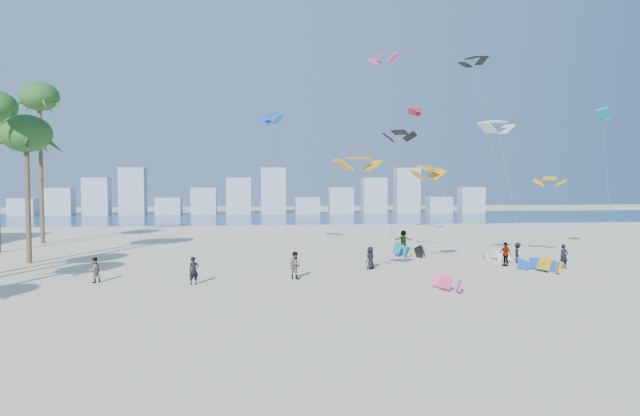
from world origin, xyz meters
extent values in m
plane|color=beige|center=(0.00, 0.00, 0.00)|extent=(220.00, 220.00, 0.00)
plane|color=navy|center=(0.00, 72.00, 0.01)|extent=(220.00, 220.00, 0.00)
imported|color=black|center=(-5.16, 12.60, 0.86)|extent=(0.75, 0.64, 1.72)
imported|color=gray|center=(1.14, 13.98, 0.90)|extent=(1.11, 1.09, 1.80)
imported|color=black|center=(6.80, 17.41, 0.82)|extent=(0.93, 0.93, 1.63)
imported|color=gray|center=(17.05, 17.81, 0.90)|extent=(0.82, 1.14, 1.79)
imported|color=black|center=(18.59, 19.04, 0.80)|extent=(0.93, 1.18, 1.60)
imported|color=gray|center=(11.72, 27.29, 0.94)|extent=(1.79, 1.39, 1.89)
imported|color=black|center=(20.71, 16.13, 0.89)|extent=(0.68, 0.48, 1.77)
imported|color=gray|center=(-11.41, 13.89, 0.80)|extent=(0.97, 0.98, 1.60)
cylinder|color=#595959|center=(4.71, 8.46, 3.86)|extent=(0.14, 3.59, 7.72)
cylinder|color=#595959|center=(8.70, 18.33, 5.00)|extent=(1.55, 3.02, 10.00)
cylinder|color=#595959|center=(15.59, 13.71, 5.22)|extent=(0.66, 3.72, 10.45)
cylinder|color=#595959|center=(0.55, 24.69, 5.93)|extent=(1.55, 2.64, 11.87)
cylinder|color=#595959|center=(14.08, 30.39, 6.65)|extent=(0.06, 3.57, 13.31)
cylinder|color=#595959|center=(21.93, 17.18, 3.27)|extent=(0.98, 5.25, 6.55)
cylinder|color=#595959|center=(10.24, 26.70, 8.90)|extent=(0.18, 4.87, 17.81)
cylinder|color=#595959|center=(24.69, 17.31, 5.86)|extent=(0.13, 2.06, 11.73)
cylinder|color=#595959|center=(11.95, 12.98, 3.62)|extent=(2.89, 5.76, 7.26)
cylinder|color=#595959|center=(20.11, 27.80, 9.00)|extent=(1.80, 5.86, 18.01)
cylinder|color=brown|center=(-18.75, 23.00, 4.97)|extent=(0.40, 0.40, 9.93)
ellipsoid|color=#22531D|center=(-18.75, 23.00, 9.93)|extent=(3.80, 3.80, 2.85)
cylinder|color=brown|center=(-22.74, 37.00, 7.31)|extent=(0.40, 0.40, 14.62)
ellipsoid|color=#22531D|center=(-22.74, 37.00, 14.62)|extent=(3.80, 3.80, 2.85)
cube|color=#9EADBF|center=(-42.00, 82.00, 1.50)|extent=(4.40, 3.00, 3.00)
cube|color=#9EADBF|center=(-35.80, 82.00, 2.40)|extent=(4.40, 3.00, 4.80)
cube|color=#9EADBF|center=(-29.60, 82.00, 3.30)|extent=(4.40, 3.00, 6.60)
cube|color=#9EADBF|center=(-23.40, 82.00, 4.20)|extent=(4.40, 3.00, 8.40)
cube|color=#9EADBF|center=(-17.20, 82.00, 1.50)|extent=(4.40, 3.00, 3.00)
cube|color=#9EADBF|center=(-11.00, 82.00, 2.40)|extent=(4.40, 3.00, 4.80)
cube|color=#9EADBF|center=(-4.80, 82.00, 3.30)|extent=(4.40, 3.00, 6.60)
cube|color=#9EADBF|center=(1.40, 82.00, 4.20)|extent=(4.40, 3.00, 8.40)
cube|color=#9EADBF|center=(7.60, 82.00, 1.50)|extent=(4.40, 3.00, 3.00)
cube|color=#9EADBF|center=(13.80, 82.00, 2.40)|extent=(4.40, 3.00, 4.80)
cube|color=#9EADBF|center=(20.00, 82.00, 3.30)|extent=(4.40, 3.00, 6.60)
cube|color=#9EADBF|center=(26.20, 82.00, 4.20)|extent=(4.40, 3.00, 8.40)
cube|color=#9EADBF|center=(32.40, 82.00, 1.50)|extent=(4.40, 3.00, 3.00)
cube|color=#9EADBF|center=(38.60, 82.00, 2.40)|extent=(4.40, 3.00, 4.80)
camera|label=1|loc=(-1.13, -23.28, 6.57)|focal=32.50mm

